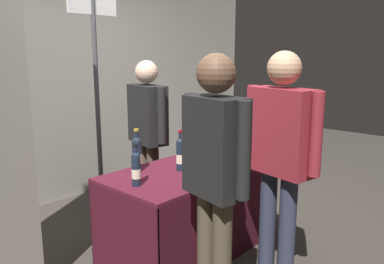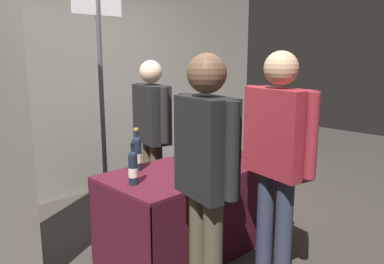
{
  "view_description": "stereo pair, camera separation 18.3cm",
  "coord_description": "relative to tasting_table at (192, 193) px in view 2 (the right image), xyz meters",
  "views": [
    {
      "loc": [
        -2.29,
        -2.08,
        1.66
      ],
      "look_at": [
        0.0,
        0.0,
        1.03
      ],
      "focal_mm": 36.45,
      "sensor_mm": 36.0,
      "label": 1
    },
    {
      "loc": [
        -2.17,
        -2.22,
        1.66
      ],
      "look_at": [
        0.0,
        0.0,
        1.03
      ],
      "focal_mm": 36.45,
      "sensor_mm": 36.0,
      "label": 2
    }
  ],
  "objects": [
    {
      "name": "display_bottle_3",
      "position": [
        0.26,
        -0.2,
        0.36
      ],
      "size": [
        0.07,
        0.07,
        0.33
      ],
      "color": "black",
      "rests_on": "tasting_table"
    },
    {
      "name": "display_bottle_0",
      "position": [
        -0.37,
        0.26,
        0.37
      ],
      "size": [
        0.08,
        0.08,
        0.34
      ],
      "color": "#192333",
      "rests_on": "tasting_table"
    },
    {
      "name": "wine_glass_near_vendor",
      "position": [
        0.13,
        -0.08,
        0.32
      ],
      "size": [
        0.07,
        0.07,
        0.13
      ],
      "color": "silver",
      "rests_on": "tasting_table"
    },
    {
      "name": "display_bottle_2",
      "position": [
        -0.12,
        0.02,
        0.36
      ],
      "size": [
        0.07,
        0.07,
        0.33
      ],
      "color": "#192333",
      "rests_on": "tasting_table"
    },
    {
      "name": "taster_foreground_left",
      "position": [
        -0.57,
        -0.7,
        0.48
      ],
      "size": [
        0.28,
        0.54,
        1.66
      ],
      "rotation": [
        0.0,
        0.0,
        1.37
      ],
      "color": "#4C4233",
      "rests_on": "ground_plane"
    },
    {
      "name": "vendor_presenter",
      "position": [
        0.17,
        0.74,
        0.45
      ],
      "size": [
        0.31,
        0.6,
        1.59
      ],
      "rotation": [
        0.0,
        0.0,
        -1.8
      ],
      "color": "#4C4233",
      "rests_on": "ground_plane"
    },
    {
      "name": "back_partition",
      "position": [
        0.0,
        1.94,
        1.02
      ],
      "size": [
        6.28,
        0.12,
        3.05
      ],
      "primitive_type": "cube",
      "color": "#9E998E",
      "rests_on": "ground_plane"
    },
    {
      "name": "taster_foreground_right",
      "position": [
        0.06,
        -0.78,
        0.51
      ],
      "size": [
        0.3,
        0.63,
        1.68
      ],
      "rotation": [
        0.0,
        0.0,
        1.38
      ],
      "color": "#2D3347",
      "rests_on": "ground_plane"
    },
    {
      "name": "featured_wine_bottle",
      "position": [
        0.54,
        0.11,
        0.35
      ],
      "size": [
        0.07,
        0.07,
        0.32
      ],
      "color": "black",
      "rests_on": "tasting_table"
    },
    {
      "name": "tasting_table",
      "position": [
        0.0,
        0.0,
        0.0
      ],
      "size": [
        1.49,
        0.77,
        0.73
      ],
      "color": "#4C1423",
      "rests_on": "ground_plane"
    },
    {
      "name": "ground_plane",
      "position": [
        0.0,
        0.0,
        -0.51
      ],
      "size": [
        12.0,
        12.0,
        0.0
      ],
      "primitive_type": "plane",
      "color": "#38332D"
    },
    {
      "name": "display_bottle_1",
      "position": [
        -0.6,
        -0.01,
        0.35
      ],
      "size": [
        0.07,
        0.07,
        0.31
      ],
      "color": "#192333",
      "rests_on": "tasting_table"
    },
    {
      "name": "display_bottle_4",
      "position": [
        0.1,
        -0.19,
        0.37
      ],
      "size": [
        0.08,
        0.08,
        0.35
      ],
      "color": "#192333",
      "rests_on": "tasting_table"
    },
    {
      "name": "booth_signpost",
      "position": [
        -0.22,
        0.98,
        0.79
      ],
      "size": [
        0.5,
        0.04,
        2.17
      ],
      "color": "#47474C",
      "rests_on": "ground_plane"
    },
    {
      "name": "flower_vase",
      "position": [
        0.44,
        -0.09,
        0.33
      ],
      "size": [
        0.11,
        0.11,
        0.39
      ],
      "color": "tan",
      "rests_on": "tasting_table"
    },
    {
      "name": "brochure_stand",
      "position": [
        0.15,
        0.12,
        0.29
      ],
      "size": [
        0.11,
        0.12,
        0.14
      ],
      "primitive_type": "cube",
      "rotation": [
        0.13,
        0.0,
        5.4
      ],
      "color": "silver",
      "rests_on": "tasting_table"
    }
  ]
}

